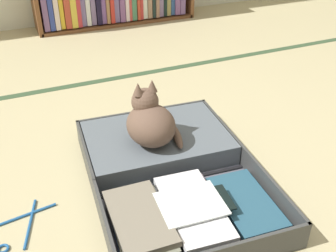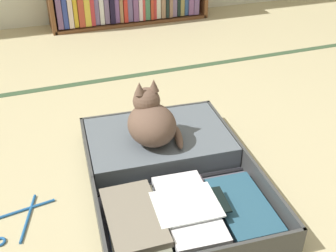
{
  "view_description": "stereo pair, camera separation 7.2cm",
  "coord_description": "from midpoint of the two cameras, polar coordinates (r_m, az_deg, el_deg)",
  "views": [
    {
      "loc": [
        -0.52,
        -0.94,
        1.05
      ],
      "look_at": [
        0.0,
        0.27,
        0.23
      ],
      "focal_mm": 43.65,
      "sensor_mm": 36.0,
      "label": 1
    },
    {
      "loc": [
        -0.45,
        -0.97,
        1.05
      ],
      "look_at": [
        0.0,
        0.27,
        0.23
      ],
      "focal_mm": 43.65,
      "sensor_mm": 36.0,
      "label": 2
    }
  ],
  "objects": [
    {
      "name": "ground_plane",
      "position": [
        1.5,
        4.96,
        -12.67
      ],
      "size": [
        10.0,
        10.0,
        0.0
      ],
      "primitive_type": "plane",
      "color": "tan"
    },
    {
      "name": "tatami_border",
      "position": [
        2.47,
        -6.87,
        6.57
      ],
      "size": [
        4.8,
        0.05,
        0.0
      ],
      "color": "#334B30",
      "rests_on": "ground_plane"
    },
    {
      "name": "open_suitcase",
      "position": [
        1.63,
        1.14,
        -6.01
      ],
      "size": [
        0.69,
        0.92,
        0.11
      ],
      "color": "#3B3C3B",
      "rests_on": "ground_plane"
    },
    {
      "name": "black_cat",
      "position": [
        1.64,
        -1.14,
        0.68
      ],
      "size": [
        0.24,
        0.24,
        0.26
      ],
      "color": "brown",
      "rests_on": "open_suitcase"
    }
  ]
}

